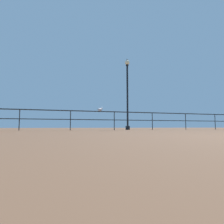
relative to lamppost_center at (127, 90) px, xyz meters
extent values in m
cube|color=#212528|center=(0.27, -0.32, -1.38)|extent=(21.63, 0.05, 0.05)
cube|color=#212528|center=(0.27, -0.32, -1.84)|extent=(21.63, 0.04, 0.04)
cylinder|color=#212528|center=(-5.74, -0.32, -1.89)|extent=(0.04, 0.04, 1.02)
cylinder|color=#212528|center=(-3.34, -0.32, -1.89)|extent=(0.04, 0.04, 1.02)
cylinder|color=#212528|center=(-0.93, -0.32, -1.89)|extent=(0.04, 0.04, 1.02)
cylinder|color=#212528|center=(1.47, -0.32, -1.89)|extent=(0.04, 0.04, 1.02)
cylinder|color=#212528|center=(3.87, -0.32, -1.89)|extent=(0.04, 0.04, 1.02)
cylinder|color=#212528|center=(6.27, -0.32, -1.89)|extent=(0.04, 0.04, 1.02)
cylinder|color=black|center=(0.00, 0.00, -2.29)|extent=(0.25, 0.25, 0.22)
cylinder|color=black|center=(0.00, 0.00, -0.34)|extent=(0.11, 0.11, 3.67)
cylinder|color=black|center=(0.00, 0.00, 1.52)|extent=(0.17, 0.17, 0.06)
sphere|color=beige|center=(0.00, 0.00, 1.70)|extent=(0.29, 0.29, 0.29)
cone|color=black|center=(0.00, 0.00, 1.89)|extent=(0.13, 0.13, 0.10)
ellipsoid|color=silver|center=(-1.76, -0.32, -1.27)|extent=(0.34, 0.31, 0.16)
ellipsoid|color=gray|center=(-1.76, -0.32, -1.25)|extent=(0.29, 0.25, 0.06)
sphere|color=silver|center=(-1.65, -0.24, -1.20)|extent=(0.13, 0.13, 0.13)
cone|color=gold|center=(-1.58, -0.20, -1.20)|extent=(0.07, 0.07, 0.05)
cube|color=gray|center=(-1.89, -0.41, -1.27)|extent=(0.12, 0.12, 0.02)
camera|label=1|loc=(-3.94, -9.73, -2.22)|focal=28.25mm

